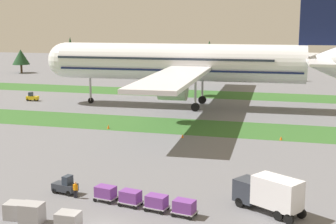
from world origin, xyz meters
TOP-DOWN VIEW (x-y plane):
  - grass_strip_near at (0.00, 42.56)m, footprint 320.00×12.42m
  - grass_strip_far at (0.00, 79.41)m, footprint 320.00×12.42m
  - airliner at (-6.45, 61.05)m, footprint 61.06×75.56m
  - baggage_tug at (-7.10, 7.36)m, footprint 2.80×1.78m
  - cargo_dolly_lead at (-2.17, 6.38)m, footprint 2.45×1.90m
  - cargo_dolly_second at (0.68, 5.82)m, footprint 2.45×1.90m
  - cargo_dolly_third at (3.52, 5.25)m, footprint 2.45×1.90m
  - cargo_dolly_fourth at (6.37, 4.69)m, footprint 2.45×1.90m
  - catering_truck at (13.87, 7.72)m, footprint 7.12×5.64m
  - pushback_tractor at (-41.42, 59.56)m, footprint 2.65×1.41m
  - ground_crew_marshaller at (-5.47, 6.39)m, footprint 0.56×0.36m
  - uld_container_0 at (-8.43, 0.21)m, footprint 2.13×1.77m
  - uld_container_1 at (-6.58, -0.26)m, footprint 2.05×1.66m
  - uld_container_2 at (-2.78, -0.68)m, footprint 2.00×1.60m
  - taxiway_marker_0 at (-14.36, 37.51)m, footprint 0.44×0.44m
  - taxiway_marker_1 at (-0.92, 34.59)m, footprint 0.44×0.44m
  - taxiway_marker_2 at (13.86, 36.98)m, footprint 0.44×0.44m
  - distant_tree_line at (-6.18, 110.01)m, footprint 157.81×9.56m

SIDE VIEW (x-z plane):
  - grass_strip_near at x=0.00m, z-range 0.00..0.01m
  - grass_strip_far at x=0.00m, z-range 0.00..0.01m
  - taxiway_marker_1 at x=-0.92m, z-range 0.00..0.55m
  - taxiway_marker_2 at x=13.86m, z-range 0.00..0.59m
  - taxiway_marker_0 at x=-14.36m, z-range 0.00..0.69m
  - uld_container_0 at x=-8.43m, z-range 0.00..1.51m
  - uld_container_2 at x=-2.78m, z-range 0.00..1.52m
  - baggage_tug at x=-7.10m, z-range -0.17..1.80m
  - pushback_tractor at x=-41.42m, z-range -0.17..1.80m
  - uld_container_1 at x=-6.58m, z-range 0.00..1.79m
  - cargo_dolly_lead at x=-2.17m, z-range 0.14..1.69m
  - cargo_dolly_second at x=0.68m, z-range 0.14..1.69m
  - cargo_dolly_third at x=3.52m, z-range 0.14..1.69m
  - cargo_dolly_fourth at x=6.37m, z-range 0.14..1.69m
  - ground_crew_marshaller at x=-5.47m, z-range 0.08..1.82m
  - catering_truck at x=13.87m, z-range 0.16..3.74m
  - distant_tree_line at x=-6.18m, z-range 0.29..12.78m
  - airliner at x=-6.45m, z-range -3.66..22.31m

